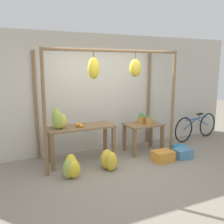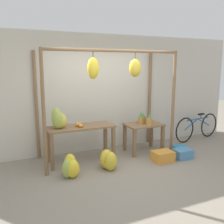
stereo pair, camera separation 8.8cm
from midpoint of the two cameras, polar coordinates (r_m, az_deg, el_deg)
name	(u,v)px [view 1 (the left image)]	position (r m, az deg, el deg)	size (l,w,h in m)	color
ground_plane	(128,173)	(5.02, 3.17, -13.70)	(20.00, 20.00, 0.00)	gray
shop_wall_back	(97,93)	(6.09, -3.93, 4.31)	(8.00, 0.08, 2.80)	beige
stall_awning	(111,85)	(5.29, -0.67, 6.21)	(2.98, 1.14, 2.38)	brown
display_table_main	(81,133)	(5.40, -7.58, -4.73)	(1.43, 0.56, 0.79)	brown
display_table_side	(143,130)	(6.04, 6.74, -4.09)	(0.86, 0.59, 0.69)	brown
banana_pile_on_table	(59,120)	(5.21, -12.59, -1.75)	(0.38, 0.35, 0.42)	gold
orange_pile	(80,125)	(5.29, -7.88, -3.01)	(0.16, 0.21, 0.08)	orange
pineapple_cluster	(143,119)	(5.99, 6.68, -1.55)	(0.23, 0.44, 0.31)	olive
banana_pile_ground_left	(72,168)	(4.83, -9.69, -12.43)	(0.40, 0.41, 0.44)	yellow
banana_pile_ground_right	(110,160)	(5.10, -1.04, -10.97)	(0.41, 0.44, 0.40)	yellow
fruit_crate_white	(163,156)	(5.64, 11.10, -9.84)	(0.43, 0.34, 0.23)	orange
blue_bucket	(180,150)	(6.20, 14.90, -8.30)	(0.35, 0.35, 0.19)	teal
parked_bicycle	(196,127)	(7.43, 18.36, -3.18)	(1.73, 0.32, 0.73)	black
fruit_crate_purple	(182,153)	(5.93, 15.37, -9.09)	(0.39, 0.30, 0.21)	#4C84B2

